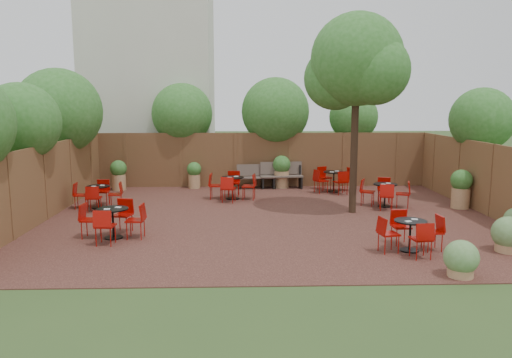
{
  "coord_description": "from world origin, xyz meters",
  "views": [
    {
      "loc": [
        -0.81,
        -12.98,
        3.12
      ],
      "look_at": [
        -0.39,
        0.5,
        1.0
      ],
      "focal_mm": 34.56,
      "sensor_mm": 36.0,
      "label": 1
    }
  ],
  "objects": [
    {
      "name": "ground",
      "position": [
        0.0,
        0.0,
        0.0
      ],
      "size": [
        80.0,
        80.0,
        0.0
      ],
      "primitive_type": "plane",
      "color": "#354F23",
      "rests_on": "ground"
    },
    {
      "name": "planters",
      "position": [
        0.25,
        3.57,
        0.62
      ],
      "size": [
        11.39,
        4.29,
        1.17
      ],
      "color": "#A97E54",
      "rests_on": "courtyard_paving"
    },
    {
      "name": "overhang_foliage",
      "position": [
        -2.71,
        2.94,
        2.7
      ],
      "size": [
        15.54,
        10.5,
        2.72
      ],
      "color": "#2D6822",
      "rests_on": "ground"
    },
    {
      "name": "courtyard_tree",
      "position": [
        2.33,
        0.56,
        4.07
      ],
      "size": [
        2.7,
        2.6,
        5.49
      ],
      "rotation": [
        0.0,
        0.0,
        0.15
      ],
      "color": "black",
      "rests_on": "courtyard_paving"
    },
    {
      "name": "fence_left",
      "position": [
        -6.0,
        0.0,
        1.0
      ],
      "size": [
        0.08,
        10.0,
        2.0
      ],
      "primitive_type": "cube",
      "color": "#4E2E1D",
      "rests_on": "ground"
    },
    {
      "name": "fence_back",
      "position": [
        0.0,
        5.0,
        1.0
      ],
      "size": [
        12.0,
        0.08,
        2.0
      ],
      "primitive_type": "cube",
      "color": "#4E2E1D",
      "rests_on": "ground"
    },
    {
      "name": "park_bench_right",
      "position": [
        0.66,
        4.63,
        0.51
      ],
      "size": [
        1.56,
        0.62,
        0.94
      ],
      "rotation": [
        0.0,
        0.0,
        0.09
      ],
      "color": "brown",
      "rests_on": "courtyard_paving"
    },
    {
      "name": "park_bench_left",
      "position": [
        -0.26,
        4.62,
        0.46
      ],
      "size": [
        1.42,
        0.54,
        0.86
      ],
      "rotation": [
        0.0,
        0.0,
        0.07
      ],
      "color": "brown",
      "rests_on": "courtyard_paving"
    },
    {
      "name": "bistro_tables",
      "position": [
        -0.18,
        0.8,
        0.42
      ],
      "size": [
        9.9,
        8.34,
        0.83
      ],
      "color": "black",
      "rests_on": "courtyard_paving"
    },
    {
      "name": "courtyard_paving",
      "position": [
        0.0,
        0.0,
        0.01
      ],
      "size": [
        12.0,
        10.0,
        0.02
      ],
      "primitive_type": "cube",
      "color": "#371D16",
      "rests_on": "ground"
    },
    {
      "name": "neighbour_building",
      "position": [
        -4.5,
        8.0,
        4.0
      ],
      "size": [
        5.0,
        4.0,
        8.0
      ],
      "primitive_type": "cube",
      "color": "beige",
      "rests_on": "ground"
    },
    {
      "name": "low_shrubs",
      "position": [
        4.5,
        -3.3,
        0.35
      ],
      "size": [
        3.18,
        3.4,
        0.75
      ],
      "color": "#A97E54",
      "rests_on": "courtyard_paving"
    },
    {
      "name": "fence_right",
      "position": [
        6.0,
        0.0,
        1.0
      ],
      "size": [
        0.08,
        10.0,
        2.0
      ],
      "primitive_type": "cube",
      "color": "#4E2E1D",
      "rests_on": "ground"
    }
  ]
}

